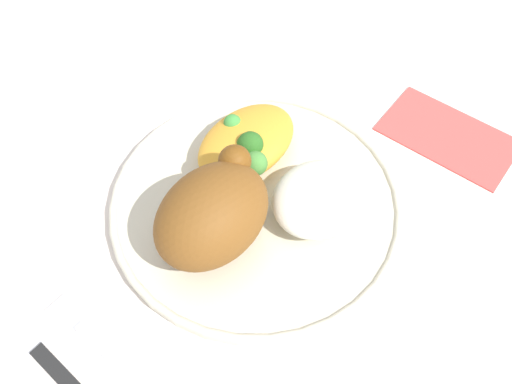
{
  "coord_description": "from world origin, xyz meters",
  "views": [
    {
      "loc": [
        -0.21,
        -0.18,
        0.42
      ],
      "look_at": [
        0.0,
        0.0,
        0.02
      ],
      "focal_mm": 36.51,
      "sensor_mm": 36.0,
      "label": 1
    }
  ],
  "objects": [
    {
      "name": "knife",
      "position": [
        -0.22,
        0.05,
        0.0
      ],
      "size": [
        0.02,
        0.19,
        0.01
      ],
      "color": "black",
      "rests_on": "ground_plane"
    },
    {
      "name": "fork",
      "position": [
        -0.19,
        0.01,
        0.0
      ],
      "size": [
        0.02,
        0.14,
        0.01
      ],
      "color": "#B2B2B7",
      "rests_on": "ground_plane"
    },
    {
      "name": "mac_cheese_with_broccoli",
      "position": [
        0.04,
        0.04,
        0.03
      ],
      "size": [
        0.11,
        0.08,
        0.04
      ],
      "color": "gold",
      "rests_on": "plate"
    },
    {
      "name": "plate",
      "position": [
        0.0,
        0.0,
        0.01
      ],
      "size": [
        0.28,
        0.28,
        0.01
      ],
      "color": "beige",
      "rests_on": "ground_plane"
    },
    {
      "name": "rice_pile",
      "position": [
        0.03,
        -0.05,
        0.03
      ],
      "size": [
        0.09,
        0.08,
        0.04
      ],
      "primitive_type": "ellipsoid",
      "color": "white",
      "rests_on": "plate"
    },
    {
      "name": "roasted_chicken",
      "position": [
        -0.06,
        0.0,
        0.05
      ],
      "size": [
        0.12,
        0.08,
        0.08
      ],
      "color": "brown",
      "rests_on": "plate"
    },
    {
      "name": "napkin",
      "position": [
        0.2,
        -0.1,
        0.0
      ],
      "size": [
        0.09,
        0.14,
        0.0
      ],
      "primitive_type": "cube",
      "rotation": [
        0.0,
        0.0,
        0.04
      ],
      "color": "#DB4C47",
      "rests_on": "ground_plane"
    },
    {
      "name": "ground_plane",
      "position": [
        0.0,
        0.0,
        0.0
      ],
      "size": [
        2.0,
        2.0,
        0.0
      ],
      "primitive_type": "plane",
      "color": "silver"
    }
  ]
}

